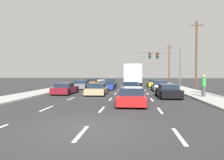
# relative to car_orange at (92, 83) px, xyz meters

# --- Properties ---
(ground_plane) EXTENTS (140.00, 140.00, 0.00)m
(ground_plane) POSITION_rel_car_orange_xyz_m (5.04, -1.79, -0.61)
(ground_plane) COLOR #2B2B2D
(sidewalk_right) EXTENTS (2.78, 80.00, 0.14)m
(sidewalk_right) POSITION_rel_car_orange_xyz_m (13.37, -6.79, -0.54)
(sidewalk_right) COLOR #9E9E99
(sidewalk_right) RESTS_ON ground_plane
(sidewalk_left) EXTENTS (2.78, 80.00, 0.14)m
(sidewalk_left) POSITION_rel_car_orange_xyz_m (-3.30, -6.79, -0.54)
(sidewalk_left) COLOR #9E9E99
(sidewalk_left) RESTS_ON ground_plane
(lane_markings) EXTENTS (6.94, 62.00, 0.01)m
(lane_markings) POSITION_rel_car_orange_xyz_m (5.04, -2.42, -0.60)
(lane_markings) COLOR silver
(lane_markings) RESTS_ON ground_plane
(car_orange) EXTENTS (2.00, 4.11, 1.35)m
(car_orange) POSITION_rel_car_orange_xyz_m (0.00, 0.00, 0.00)
(car_orange) COLOR orange
(car_orange) RESTS_ON ground_plane
(car_gray) EXTENTS (2.05, 4.25, 1.21)m
(car_gray) POSITION_rel_car_orange_xyz_m (-0.23, -5.97, -0.04)
(car_gray) COLOR slate
(car_gray) RESTS_ON ground_plane
(car_maroon) EXTENTS (1.88, 4.16, 1.17)m
(car_maroon) POSITION_rel_car_orange_xyz_m (-0.15, -13.48, -0.07)
(car_maroon) COLOR maroon
(car_maroon) RESTS_ON ground_plane
(car_green) EXTENTS (1.88, 4.08, 1.30)m
(car_green) POSITION_rel_car_orange_xyz_m (3.28, -0.64, -0.00)
(car_green) COLOR #196B38
(car_green) RESTS_ON ground_plane
(car_blue) EXTENTS (2.01, 4.44, 1.11)m
(car_blue) POSITION_rel_car_orange_xyz_m (3.47, -6.72, -0.08)
(car_blue) COLOR #1E389E
(car_blue) RESTS_ON ground_plane
(car_tan) EXTENTS (2.01, 4.13, 1.18)m
(car_tan) POSITION_rel_car_orange_xyz_m (3.29, -13.90, -0.07)
(car_tan) COLOR tan
(car_tan) RESTS_ON ground_plane
(box_truck) EXTENTS (2.53, 8.10, 3.39)m
(box_truck) POSITION_rel_car_orange_xyz_m (6.89, -3.96, 1.34)
(box_truck) COLOR white
(box_truck) RESTS_ON ground_plane
(car_navy) EXTENTS (1.92, 4.34, 1.32)m
(car_navy) POSITION_rel_car_orange_xyz_m (6.65, -12.80, -0.01)
(car_navy) COLOR #141E4C
(car_navy) RESTS_ON ground_plane
(car_red) EXTENTS (1.93, 4.56, 1.18)m
(car_red) POSITION_rel_car_orange_xyz_m (6.78, -20.12, -0.06)
(car_red) COLOR red
(car_red) RESTS_ON ground_plane
(car_yellow) EXTENTS (1.99, 4.14, 1.25)m
(car_yellow) POSITION_rel_car_orange_xyz_m (10.28, -0.21, -0.03)
(car_yellow) COLOR yellow
(car_yellow) RESTS_ON ground_plane
(car_silver) EXTENTS (1.84, 4.05, 1.31)m
(car_silver) POSITION_rel_car_orange_xyz_m (10.21, -8.44, -0.02)
(car_silver) COLOR #B7BABF
(car_silver) RESTS_ON ground_plane
(car_black) EXTENTS (1.93, 4.09, 1.20)m
(car_black) POSITION_rel_car_orange_xyz_m (10.02, -15.70, -0.06)
(car_black) COLOR black
(car_black) RESTS_ON ground_plane
(traffic_signal_mast) EXTENTS (7.50, 0.69, 6.60)m
(traffic_signal_mast) POSITION_rel_car_orange_xyz_m (12.12, 3.32, 4.23)
(traffic_signal_mast) COLOR #595B56
(traffic_signal_mast) RESTS_ON ground_plane
(utility_pole_mid) EXTENTS (1.80, 0.28, 9.64)m
(utility_pole_mid) POSITION_rel_car_orange_xyz_m (15.94, -3.66, 4.35)
(utility_pole_mid) COLOR brown
(utility_pole_mid) RESTS_ON ground_plane
(utility_pole_far) EXTENTS (1.80, 0.28, 9.09)m
(utility_pole_far) POSITION_rel_car_orange_xyz_m (15.65, 16.93, 4.07)
(utility_pole_far) COLOR brown
(utility_pole_far) RESTS_ON ground_plane
(pedestrian_near_corner) EXTENTS (0.38, 0.38, 1.89)m
(pedestrian_near_corner) POSITION_rel_car_orange_xyz_m (13.04, -15.74, 0.49)
(pedestrian_near_corner) COLOR #3F3F42
(pedestrian_near_corner) RESTS_ON sidewalk_right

